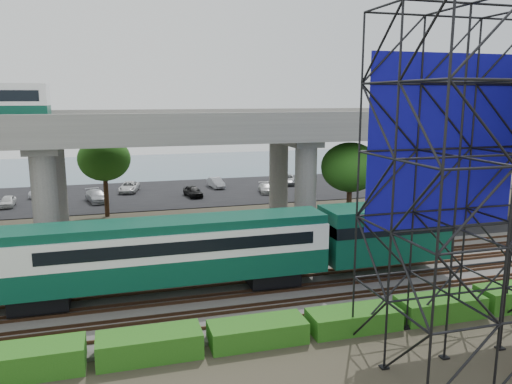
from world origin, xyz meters
name	(u,v)px	position (x,y,z in m)	size (l,w,h in m)	color
ground	(218,308)	(0.00, 0.00, 0.00)	(140.00, 140.00, 0.00)	#474233
ballast_bed	(211,293)	(0.00, 2.00, 0.10)	(90.00, 12.00, 0.20)	slate
service_road	(190,251)	(0.00, 10.50, 0.04)	(90.00, 5.00, 0.08)	black
parking_lot	(160,194)	(0.00, 34.00, 0.04)	(90.00, 18.00, 0.08)	black
harbor_water	(147,169)	(0.00, 56.00, 0.01)	(140.00, 40.00, 0.03)	#476876
rail_tracks	(211,290)	(0.00, 2.00, 0.28)	(90.00, 9.52, 0.16)	#472D1E
commuter_train	(199,248)	(-0.65, 2.00, 2.88)	(29.30, 3.06, 4.30)	black
overpass	(163,137)	(-1.14, 16.00, 8.21)	(80.00, 12.00, 12.40)	#9E9B93
scaffold_tower	(487,191)	(10.09, -7.98, 7.47)	(9.36, 6.36, 15.00)	black
hedge_strip	(258,331)	(1.01, -4.30, 0.56)	(34.60, 1.80, 1.20)	#205814
trees	(120,170)	(-4.67, 16.17, 5.57)	(40.94, 16.94, 7.69)	#382314
suv	(129,246)	(-4.37, 10.59, 0.84)	(2.51, 5.45, 1.51)	black
parked_cars	(168,188)	(0.91, 33.73, 0.69)	(35.11, 9.79, 1.29)	silver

